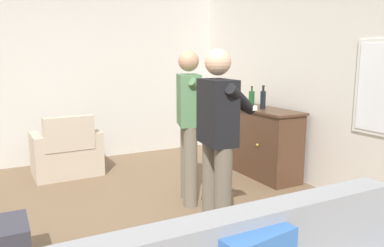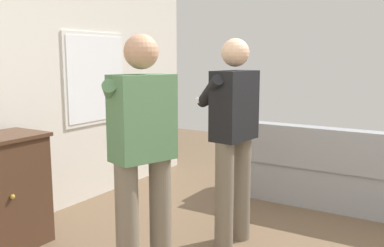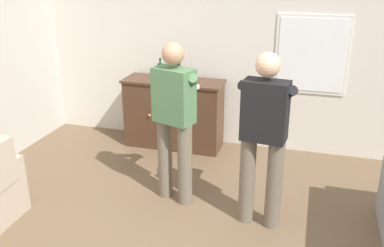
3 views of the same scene
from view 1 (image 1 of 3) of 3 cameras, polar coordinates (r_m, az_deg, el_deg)
ground at (r=3.81m, az=-12.36°, el=-15.16°), size 10.40×10.40×0.00m
wall_back_with_window at (r=4.84m, az=19.20°, el=7.00°), size 5.20×0.15×2.80m
wall_side_left at (r=6.07m, az=-19.59°, el=7.51°), size 0.12×5.20×2.80m
armchair at (r=5.45m, az=-18.51°, el=-4.50°), size 0.68×0.90×0.85m
sideboard_cabinet at (r=5.25m, az=10.24°, el=-2.68°), size 1.33×0.49×0.93m
bottle_wine_green at (r=5.09m, az=10.76°, el=3.65°), size 0.07×0.07×0.32m
bottle_liquor_amber at (r=5.27m, az=9.07°, el=3.75°), size 0.08×0.08×0.29m
person_standing_left at (r=4.07m, az=-0.35°, el=0.57°), size 0.53×0.52×1.68m
person_standing_right at (r=3.19m, az=4.02°, el=-2.10°), size 0.55×0.50×1.68m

